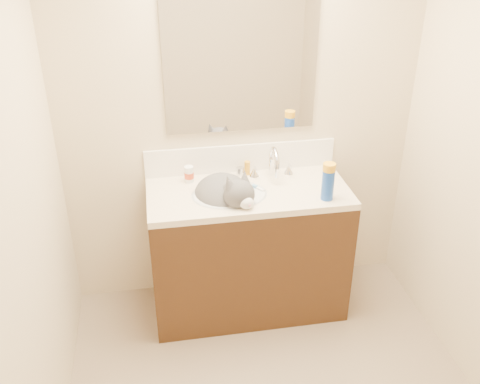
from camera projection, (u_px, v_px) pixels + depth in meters
name	position (u px, v px, depth m)	size (l,w,h in m)	color
room_shell	(297.00, 164.00, 2.03)	(2.24, 2.54, 2.52)	beige
vanity_cabinet	(248.00, 253.00, 3.38)	(1.20, 0.55, 0.82)	#392110
counter_slab	(248.00, 193.00, 3.18)	(1.20, 0.55, 0.04)	beige
basin	(229.00, 205.00, 3.16)	(0.45, 0.36, 0.14)	silver
faucet	(273.00, 165.00, 3.27)	(0.28, 0.20, 0.21)	silver
cat	(226.00, 196.00, 3.14)	(0.49, 0.52, 0.35)	#4A474A
backsplash	(241.00, 158.00, 3.35)	(1.20, 0.02, 0.18)	white
mirror	(241.00, 65.00, 3.07)	(0.90, 0.02, 0.80)	white
pill_bottle	(189.00, 174.00, 3.24)	(0.06, 0.06, 0.10)	white
pill_label	(189.00, 175.00, 3.25)	(0.06, 0.06, 0.04)	#CF4522
silver_jar	(240.00, 172.00, 3.33)	(0.05, 0.05, 0.06)	#B7B7BC
amber_bottle	(247.00, 168.00, 3.33)	(0.04, 0.04, 0.09)	orange
toothbrush	(255.00, 187.00, 3.19)	(0.02, 0.14, 0.01)	white
toothbrush_head	(255.00, 186.00, 3.19)	(0.02, 0.03, 0.02)	#69A9DF
spray_can	(328.00, 184.00, 3.03)	(0.07, 0.07, 0.19)	#1946B2
spray_cap	(329.00, 167.00, 2.98)	(0.07, 0.07, 0.04)	#F1A919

